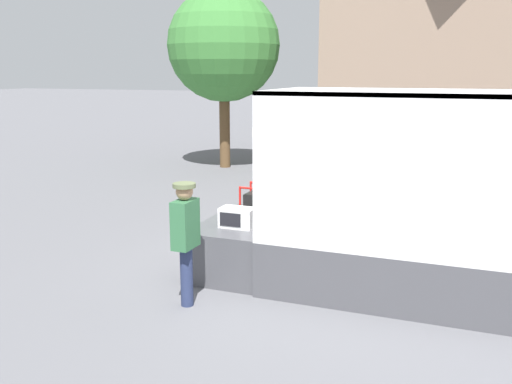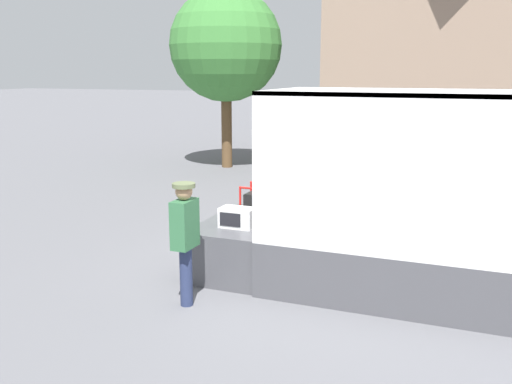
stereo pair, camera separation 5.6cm
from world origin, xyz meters
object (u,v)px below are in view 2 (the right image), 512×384
at_px(portable_generator, 262,204).
at_px(worker_person, 185,231).
at_px(street_tree, 226,46).
at_px(microwave, 238,218).

xyz_separation_m(portable_generator, worker_person, (-0.29, -2.22, 0.07)).
height_order(portable_generator, worker_person, worker_person).
distance_m(worker_person, street_tree, 12.40).
distance_m(portable_generator, worker_person, 2.24).
bearing_deg(worker_person, portable_generator, 82.66).
relative_size(portable_generator, street_tree, 0.10).
relative_size(microwave, street_tree, 0.09).
distance_m(microwave, street_tree, 11.34).
bearing_deg(microwave, street_tree, 115.59).
relative_size(microwave, portable_generator, 0.93).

